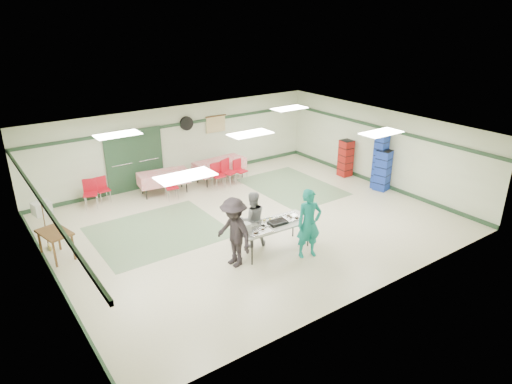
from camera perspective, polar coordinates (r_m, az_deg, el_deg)
floor at (r=13.49m, az=-0.65°, el=-3.77°), size 11.00×11.00×0.00m
ceiling at (r=12.55m, az=-0.70°, el=7.39°), size 11.00×11.00×0.00m
wall_back at (r=16.68m, az=-9.56°, el=6.02°), size 11.00×0.00×11.00m
wall_front at (r=9.91m, az=14.38°, el=-5.91°), size 11.00×0.00×11.00m
wall_left at (r=11.06m, az=-24.87°, el=-4.33°), size 0.00×9.00×9.00m
wall_right at (r=16.55m, az=15.26°, el=5.41°), size 0.00×9.00×9.00m
trim_back at (r=16.47m, az=-9.66°, el=8.33°), size 11.00×0.06×0.10m
baseboard_back at (r=17.05m, az=-9.24°, el=1.83°), size 11.00×0.06×0.12m
trim_left at (r=10.80m, az=-25.31°, el=-0.96°), size 0.06×9.00×0.10m
baseboard_left at (r=11.66m, az=-23.71°, el=-10.00°), size 0.06×9.00×0.12m
trim_right at (r=16.35m, az=15.43°, el=7.74°), size 0.06×9.00×0.10m
baseboard_right at (r=16.93m, az=14.76°, el=1.22°), size 0.06×9.00×0.12m
green_patch_a at (r=13.22m, az=-12.14°, el=-4.87°), size 3.50×3.00×0.01m
green_patch_b at (r=16.14m, az=4.50°, el=0.66°), size 2.50×3.50×0.01m
double_door_left at (r=15.93m, az=-16.50°, el=3.50°), size 0.90×0.06×2.10m
double_door_right at (r=16.23m, az=-13.35°, el=4.16°), size 0.90×0.06×2.10m
door_frame at (r=16.05m, az=-14.90°, el=3.81°), size 2.00×0.03×2.15m
wall_fan at (r=16.57m, az=-8.68°, el=8.48°), size 0.50×0.10×0.50m
scroll_banner at (r=17.17m, az=-5.05°, el=8.43°), size 0.80×0.02×0.60m
serving_table at (r=11.70m, az=2.26°, el=-4.13°), size 2.06×0.91×0.76m
sheet_tray_right at (r=11.96m, az=4.20°, el=-3.28°), size 0.60×0.47×0.02m
sheet_tray_mid at (r=11.70m, az=1.61°, el=-3.85°), size 0.58×0.45×0.02m
sheet_tray_left at (r=11.26m, az=0.34°, el=-4.93°), size 0.63×0.49×0.02m
baking_pan at (r=11.66m, az=2.75°, el=-3.80°), size 0.49×0.32×0.08m
foam_box_stack at (r=11.24m, az=-1.31°, el=-4.44°), size 0.24×0.22×0.21m
volunteer_teal at (r=11.43m, az=6.63°, el=-3.94°), size 0.75×0.59×1.80m
volunteer_grey at (r=11.91m, az=-0.47°, el=-3.41°), size 0.88×0.77×1.52m
volunteer_dark at (r=10.97m, az=-2.78°, el=-5.06°), size 0.77×1.20×1.77m
dining_table_a at (r=16.60m, az=-4.56°, el=3.36°), size 1.93×0.97×0.77m
dining_table_b at (r=15.66m, az=-11.47°, el=1.80°), size 1.75×0.97×0.77m
chair_a at (r=16.13m, az=-3.60°, el=2.85°), size 0.56×0.56×0.94m
chair_b at (r=15.93m, az=-4.91°, el=2.41°), size 0.41×0.41×0.88m
chair_c at (r=16.39m, az=-2.15°, el=2.98°), size 0.47×0.47×0.85m
chair_d at (r=15.18m, az=-10.61°, el=0.99°), size 0.45×0.45×0.84m
chair_loose_a at (r=15.51m, az=-18.72°, el=0.61°), size 0.42×0.42×0.84m
chair_loose_b at (r=15.21m, az=-20.02°, el=0.19°), size 0.54×0.54×0.91m
crate_stack_blue_a at (r=16.20m, az=15.23°, el=3.64°), size 0.41×0.41×1.94m
crate_stack_red at (r=17.27m, az=11.14°, el=4.17°), size 0.44×0.44×1.37m
crate_stack_blue_b at (r=16.18m, az=15.58°, el=2.63°), size 0.53×0.53×1.43m
printer_table at (r=12.40m, az=-23.85°, el=-4.96°), size 0.80×1.04×0.74m
office_printer at (r=13.43m, az=-25.22°, el=-1.85°), size 0.50×0.46×0.35m
broom at (r=12.95m, az=-24.91°, el=-3.53°), size 0.09×0.23×1.41m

